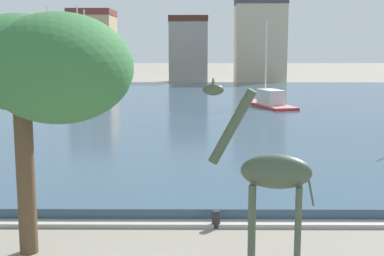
{
  "coord_description": "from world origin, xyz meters",
  "views": [
    {
      "loc": [
        2.06,
        -8.78,
        5.15
      ],
      "look_at": [
        1.93,
        10.22,
        2.2
      ],
      "focal_mm": 49.84,
      "sensor_mm": 36.0,
      "label": 1
    }
  ],
  "objects_px": {
    "sailboat_orange": "(51,89)",
    "shade_tree": "(21,65)",
    "sailboat_black": "(80,94)",
    "sailboat_red": "(266,103)",
    "giraffe_statue": "(270,175)",
    "mooring_bollard": "(216,219)",
    "sailboat_green": "(87,102)"
  },
  "relations": [
    {
      "from": "sailboat_orange",
      "to": "shade_tree",
      "type": "height_order",
      "value": "sailboat_orange"
    },
    {
      "from": "sailboat_black",
      "to": "sailboat_red",
      "type": "distance_m",
      "value": 19.39
    },
    {
      "from": "sailboat_red",
      "to": "shade_tree",
      "type": "xyz_separation_m",
      "value": [
        -9.76,
        -29.88,
        4.13
      ]
    },
    {
      "from": "giraffe_statue",
      "to": "sailboat_orange",
      "type": "height_order",
      "value": "sailboat_orange"
    },
    {
      "from": "sailboat_black",
      "to": "sailboat_red",
      "type": "bearing_deg",
      "value": -29.0
    },
    {
      "from": "sailboat_black",
      "to": "mooring_bollard",
      "type": "xyz_separation_m",
      "value": [
        11.91,
        -37.28,
        -0.21
      ]
    },
    {
      "from": "shade_tree",
      "to": "mooring_bollard",
      "type": "xyz_separation_m",
      "value": [
        4.71,
        1.99,
        -4.44
      ]
    },
    {
      "from": "sailboat_black",
      "to": "sailboat_red",
      "type": "relative_size",
      "value": 1.08
    },
    {
      "from": "shade_tree",
      "to": "sailboat_red",
      "type": "bearing_deg",
      "value": 71.91
    },
    {
      "from": "sailboat_black",
      "to": "shade_tree",
      "type": "height_order",
      "value": "sailboat_black"
    },
    {
      "from": "shade_tree",
      "to": "sailboat_green",
      "type": "bearing_deg",
      "value": 98.98
    },
    {
      "from": "sailboat_orange",
      "to": "shade_tree",
      "type": "relative_size",
      "value": 1.65
    },
    {
      "from": "mooring_bollard",
      "to": "giraffe_statue",
      "type": "bearing_deg",
      "value": -69.78
    },
    {
      "from": "sailboat_red",
      "to": "sailboat_orange",
      "type": "height_order",
      "value": "sailboat_orange"
    },
    {
      "from": "sailboat_orange",
      "to": "shade_tree",
      "type": "distance_m",
      "value": 45.57
    },
    {
      "from": "giraffe_statue",
      "to": "mooring_bollard",
      "type": "bearing_deg",
      "value": 110.22
    },
    {
      "from": "sailboat_black",
      "to": "mooring_bollard",
      "type": "height_order",
      "value": "sailboat_black"
    },
    {
      "from": "sailboat_green",
      "to": "mooring_bollard",
      "type": "bearing_deg",
      "value": -72.07
    },
    {
      "from": "mooring_bollard",
      "to": "sailboat_green",
      "type": "bearing_deg",
      "value": 107.93
    },
    {
      "from": "sailboat_orange",
      "to": "sailboat_green",
      "type": "distance_m",
      "value": 13.15
    },
    {
      "from": "shade_tree",
      "to": "mooring_bollard",
      "type": "height_order",
      "value": "shade_tree"
    },
    {
      "from": "sailboat_orange",
      "to": "shade_tree",
      "type": "bearing_deg",
      "value": -75.56
    },
    {
      "from": "sailboat_green",
      "to": "shade_tree",
      "type": "relative_size",
      "value": 1.58
    },
    {
      "from": "sailboat_red",
      "to": "sailboat_orange",
      "type": "bearing_deg",
      "value": 146.26
    },
    {
      "from": "giraffe_statue",
      "to": "sailboat_green",
      "type": "relative_size",
      "value": 0.47
    },
    {
      "from": "sailboat_black",
      "to": "sailboat_red",
      "type": "height_order",
      "value": "sailboat_black"
    },
    {
      "from": "sailboat_green",
      "to": "mooring_bollard",
      "type": "distance_m",
      "value": 31.92
    },
    {
      "from": "shade_tree",
      "to": "sailboat_orange",
      "type": "bearing_deg",
      "value": 104.44
    },
    {
      "from": "sailboat_red",
      "to": "sailboat_orange",
      "type": "xyz_separation_m",
      "value": [
        -21.08,
        14.08,
        0.06
      ]
    },
    {
      "from": "sailboat_black",
      "to": "sailboat_green",
      "type": "distance_m",
      "value": 7.22
    },
    {
      "from": "sailboat_black",
      "to": "sailboat_green",
      "type": "bearing_deg",
      "value": -73.23
    },
    {
      "from": "giraffe_statue",
      "to": "sailboat_green",
      "type": "xyz_separation_m",
      "value": [
        -10.91,
        33.31,
        -1.87
      ]
    }
  ]
}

